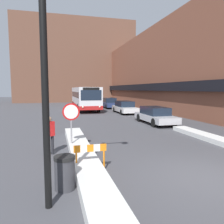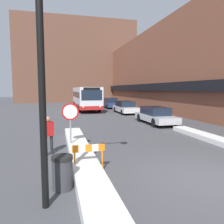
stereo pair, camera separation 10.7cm
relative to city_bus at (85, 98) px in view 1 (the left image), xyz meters
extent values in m
plane|color=#47474C|center=(0.73, -23.75, -1.66)|extent=(160.00, 160.00, 0.00)
cube|color=brown|center=(10.73, 0.25, 3.74)|extent=(5.00, 60.00, 10.80)
cube|color=black|center=(7.98, 0.25, 1.39)|extent=(0.50, 60.00, 0.90)
cube|color=brown|center=(0.73, 21.46, 7.30)|extent=(26.00, 8.00, 17.92)
cube|color=silver|center=(-2.87, -21.20, -1.48)|extent=(0.90, 11.00, 0.36)
cube|color=silver|center=(4.33, -20.28, -1.53)|extent=(0.90, 8.23, 0.26)
cube|color=silver|center=(0.00, 0.01, 0.08)|extent=(2.65, 10.62, 2.55)
cube|color=red|center=(0.00, 0.01, -0.97)|extent=(2.67, 10.64, 0.45)
cube|color=#192333|center=(0.00, 0.01, 0.44)|extent=(2.67, 9.77, 0.70)
cube|color=#192333|center=(0.00, -5.32, 0.46)|extent=(2.33, 0.03, 1.15)
cube|color=black|center=(0.00, -5.32, 1.18)|extent=(1.85, 0.03, 0.28)
sphere|color=#F2EAC6|center=(-0.95, -5.33, -0.85)|extent=(0.20, 0.20, 0.20)
sphere|color=#F2EAC6|center=(0.95, -5.33, -0.85)|extent=(0.20, 0.20, 0.20)
cylinder|color=black|center=(-1.20, -3.29, -1.11)|extent=(0.28, 1.09, 1.09)
cylinder|color=black|center=(1.20, -3.29, -1.11)|extent=(0.28, 1.09, 1.09)
cylinder|color=black|center=(-1.20, 3.30, -1.11)|extent=(0.28, 1.09, 1.09)
cylinder|color=black|center=(1.20, 3.30, -1.11)|extent=(0.28, 1.09, 1.09)
cube|color=#B7B7BC|center=(3.93, -13.33, -1.15)|extent=(1.79, 4.80, 0.48)
cube|color=#192333|center=(3.93, -13.21, -0.61)|extent=(1.58, 2.64, 0.61)
cylinder|color=black|center=(4.74, -14.81, -1.32)|extent=(0.20, 0.67, 0.67)
cylinder|color=black|center=(3.11, -14.81, -1.32)|extent=(0.20, 0.67, 0.67)
cylinder|color=black|center=(4.74, -11.84, -1.32)|extent=(0.20, 0.67, 0.67)
cylinder|color=black|center=(3.11, -11.84, -1.32)|extent=(0.20, 0.67, 0.67)
cube|color=silver|center=(3.93, -5.28, -1.15)|extent=(1.84, 4.83, 0.53)
cube|color=#192333|center=(3.93, -5.16, -0.57)|extent=(1.62, 2.66, 0.64)
cylinder|color=black|center=(4.77, -6.78, -1.36)|extent=(0.20, 0.60, 0.60)
cylinder|color=black|center=(3.09, -6.78, -1.36)|extent=(0.20, 0.60, 0.60)
cylinder|color=black|center=(4.77, -3.79, -1.36)|extent=(0.20, 0.60, 0.60)
cylinder|color=black|center=(3.09, -3.79, -1.36)|extent=(0.20, 0.60, 0.60)
cube|color=navy|center=(3.93, 2.13, -1.12)|extent=(1.79, 4.71, 0.58)
cube|color=#192333|center=(3.93, 2.25, -0.49)|extent=(1.57, 2.59, 0.68)
cylinder|color=black|center=(4.74, 0.67, -1.35)|extent=(0.20, 0.62, 0.62)
cylinder|color=black|center=(3.11, 0.67, -1.35)|extent=(0.20, 0.62, 0.62)
cylinder|color=black|center=(4.74, 3.59, -1.35)|extent=(0.20, 0.62, 0.62)
cylinder|color=black|center=(3.11, 3.59, -1.35)|extent=(0.20, 0.62, 0.62)
cylinder|color=gray|center=(-3.20, -19.61, -0.57)|extent=(0.07, 0.07, 2.17)
cylinder|color=red|center=(-3.20, -19.63, 0.13)|extent=(0.76, 0.03, 0.76)
cylinder|color=white|center=(-3.20, -19.65, 0.13)|extent=(0.62, 0.02, 0.62)
cylinder|color=black|center=(-4.07, -24.24, 1.42)|extent=(0.16, 0.16, 6.15)
cylinder|color=#232328|center=(-4.26, -20.04, -1.25)|extent=(0.12, 0.12, 0.81)
cylinder|color=#232328|center=(-4.02, -19.87, -1.25)|extent=(0.12, 0.12, 0.81)
cube|color=red|center=(-4.14, -19.95, -0.54)|extent=(0.48, 0.42, 0.61)
sphere|color=#9E7556|center=(-4.14, -19.95, -0.12)|extent=(0.22, 0.22, 0.22)
cylinder|color=red|center=(-4.32, -20.08, -0.57)|extent=(0.10, 0.10, 0.58)
cylinder|color=red|center=(-3.96, -19.83, -0.57)|extent=(0.10, 0.10, 0.58)
cylinder|color=#38383D|center=(-3.65, -23.36, -1.23)|extent=(0.56, 0.56, 0.85)
cylinder|color=black|center=(-3.65, -23.36, -0.76)|extent=(0.59, 0.59, 0.10)
cylinder|color=orange|center=(-3.23, -22.28, -1.31)|extent=(0.06, 0.06, 0.70)
cylinder|color=orange|center=(-2.30, -22.28, -1.31)|extent=(0.06, 0.06, 0.70)
cube|color=orange|center=(-3.20, -22.28, -0.84)|extent=(0.22, 0.04, 0.24)
cube|color=white|center=(-2.98, -22.28, -0.84)|extent=(0.22, 0.04, 0.24)
cube|color=orange|center=(-2.76, -22.28, -0.84)|extent=(0.22, 0.04, 0.24)
cube|color=white|center=(-2.54, -22.28, -0.84)|extent=(0.22, 0.04, 0.24)
cube|color=orange|center=(-2.32, -22.28, -0.84)|extent=(0.22, 0.04, 0.24)
camera|label=1|loc=(-3.84, -29.35, 1.12)|focal=35.00mm
camera|label=2|loc=(-3.74, -29.38, 1.12)|focal=35.00mm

